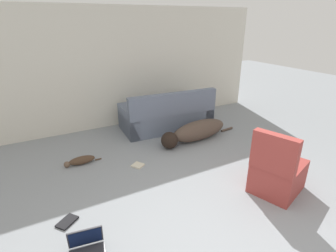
{
  "coord_description": "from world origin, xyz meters",
  "views": [
    {
      "loc": [
        -1.47,
        -1.39,
        2.19
      ],
      "look_at": [
        0.41,
        2.09,
        0.58
      ],
      "focal_mm": 28.0,
      "sensor_mm": 36.0,
      "label": 1
    }
  ],
  "objects": [
    {
      "name": "cat",
      "position": [
        -0.95,
        2.56,
        0.06
      ],
      "size": [
        0.6,
        0.15,
        0.13
      ],
      "rotation": [
        0.0,
        0.0,
        3.14
      ],
      "color": "#473323",
      "rests_on": "ground_plane"
    },
    {
      "name": "dog",
      "position": [
        1.2,
        2.44,
        0.19
      ],
      "size": [
        1.79,
        0.51,
        0.38
      ],
      "rotation": [
        0.0,
        0.0,
        3.24
      ],
      "color": "#4C3D33",
      "rests_on": "ground_plane"
    },
    {
      "name": "book_black",
      "position": [
        -1.36,
        1.27,
        0.01
      ],
      "size": [
        0.28,
        0.26,
        0.02
      ],
      "rotation": [
        0.0,
        0.0,
        0.66
      ],
      "color": "black",
      "rests_on": "ground_plane"
    },
    {
      "name": "laptop_open",
      "position": [
        -1.25,
        0.76,
        0.08
      ],
      "size": [
        0.38,
        0.31,
        0.24
      ],
      "rotation": [
        0.0,
        0.0,
        -0.14
      ],
      "color": "#2D2D33",
      "rests_on": "ground_plane"
    },
    {
      "name": "side_chair",
      "position": [
        1.24,
        0.56,
        0.29
      ],
      "size": [
        0.82,
        0.74,
        0.92
      ],
      "rotation": [
        0.0,
        0.0,
        1.89
      ],
      "color": "#993833",
      "rests_on": "ground_plane"
    },
    {
      "name": "book_cream",
      "position": [
        -0.16,
        2.07,
        0.01
      ],
      "size": [
        0.23,
        0.23,
        0.02
      ],
      "rotation": [
        0.0,
        0.0,
        0.57
      ],
      "color": "beige",
      "rests_on": "ground_plane"
    },
    {
      "name": "couch",
      "position": [
        1.01,
        3.27,
        0.27
      ],
      "size": [
        1.93,
        1.01,
        0.86
      ],
      "rotation": [
        0.0,
        0.0,
        3.08
      ],
      "color": "slate",
      "rests_on": "ground_plane"
    },
    {
      "name": "wall_back",
      "position": [
        0.0,
        3.98,
        1.23
      ],
      "size": [
        7.31,
        0.06,
        2.46
      ],
      "color": "beige",
      "rests_on": "ground_plane"
    }
  ]
}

